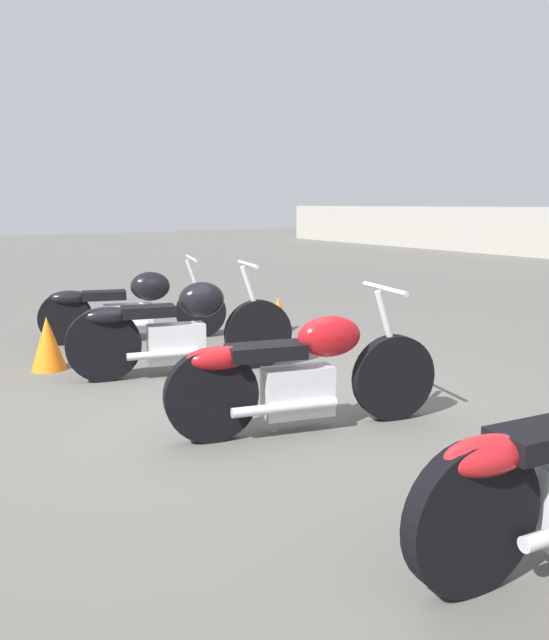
{
  "coord_description": "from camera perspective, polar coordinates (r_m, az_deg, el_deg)",
  "views": [
    {
      "loc": [
        4.24,
        -2.35,
        1.59
      ],
      "look_at": [
        0.0,
        0.33,
        0.65
      ],
      "focal_mm": 35.0,
      "sensor_mm": 36.0,
      "label": 1
    }
  ],
  "objects": [
    {
      "name": "motorcycle_slot_1",
      "position": [
        5.88,
        -8.68,
        -0.76
      ],
      "size": [
        0.73,
        2.1,
        1.04
      ],
      "rotation": [
        0.0,
        0.0,
        -0.23
      ],
      "color": "black",
      "rests_on": "ground_plane"
    },
    {
      "name": "traffic_cone_far",
      "position": [
        6.4,
        -20.01,
        -2.01
      ],
      "size": [
        0.33,
        0.33,
        0.52
      ],
      "color": "orange",
      "rests_on": "ground_plane"
    },
    {
      "name": "traffic_cone_near",
      "position": [
        7.86,
        0.33,
        0.5
      ],
      "size": [
        0.35,
        0.35,
        0.42
      ],
      "color": "orange",
      "rests_on": "ground_plane"
    },
    {
      "name": "motorcycle_slot_0",
      "position": [
        7.45,
        -12.97,
        1.27
      ],
      "size": [
        0.89,
        2.1,
        0.97
      ],
      "rotation": [
        0.0,
        0.0,
        -0.28
      ],
      "color": "black",
      "rests_on": "ground_plane"
    },
    {
      "name": "ground_plane",
      "position": [
        5.1,
        -3.18,
        -7.57
      ],
      "size": [
        60.0,
        60.0,
        0.0
      ],
      "primitive_type": "plane",
      "color": "#5B5954"
    },
    {
      "name": "motorcycle_slot_2",
      "position": [
        4.38,
        2.42,
        -4.86
      ],
      "size": [
        0.74,
        1.98,
        1.01
      ],
      "rotation": [
        0.0,
        0.0,
        -0.24
      ],
      "color": "black",
      "rests_on": "ground_plane"
    }
  ]
}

